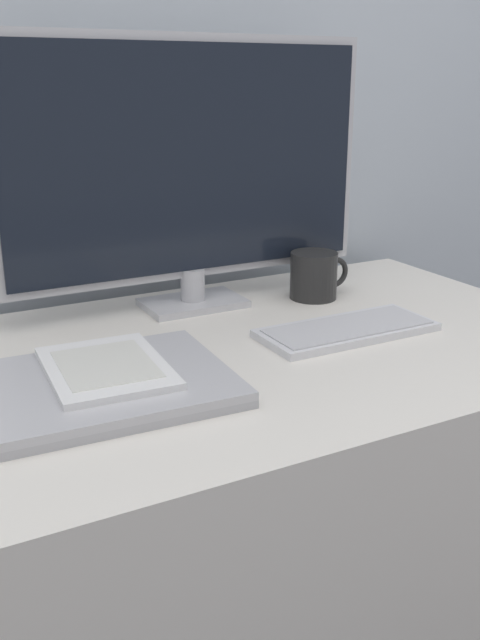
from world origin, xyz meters
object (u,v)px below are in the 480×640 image
Objects in this scene: keyboard at (347,330)px; laptop at (109,385)px; monitor at (189,168)px; coffee_mug at (315,275)px; ereader at (106,367)px.

laptop is (-0.40, -0.04, 0.00)m from keyboard.
coffee_mug is at bearing -15.59° from monitor.
keyboard is 0.40m from ereader.
coffee_mug is (0.06, 0.19, 0.04)m from keyboard.
monitor is at bearing 48.89° from laptop.
laptop is at bearing -101.67° from ereader.
ereader is 0.50m from coffee_mug.
coffee_mug is at bearing 23.80° from ereader.
monitor is 0.37m from keyboard.
keyboard is 0.40m from laptop.
coffee_mug reaches higher than ereader.
ereader is (0.00, 0.02, 0.02)m from laptop.
monitor reaches higher than laptop.
laptop is 0.03m from ereader.
monitor reaches higher than keyboard.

